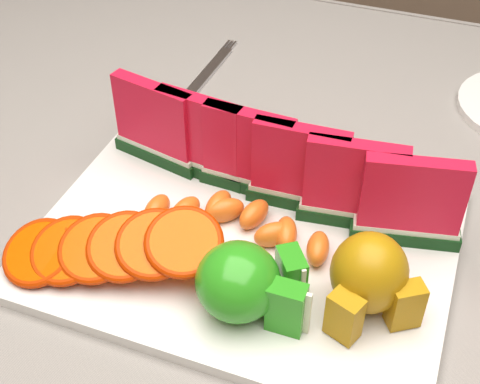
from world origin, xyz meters
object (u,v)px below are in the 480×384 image
fork (205,75)px  apple_cluster (247,283)px  platter (245,241)px  pear_cluster (370,277)px

fork → apple_cluster: bearing=-62.0°
platter → apple_cluster: 0.10m
apple_cluster → fork: 0.41m
pear_cluster → apple_cluster: bearing=-158.3°
apple_cluster → fork: size_ratio=0.59×
pear_cluster → platter: bearing=161.1°
pear_cluster → fork: bearing=131.8°
platter → apple_cluster: (0.03, -0.08, 0.04)m
apple_cluster → fork: apple_cluster is taller
apple_cluster → pear_cluster: 0.10m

